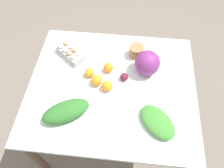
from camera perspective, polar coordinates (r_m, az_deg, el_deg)
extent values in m
plane|color=#70665B|center=(2.31, 0.00, -10.98)|extent=(8.00, 8.00, 0.00)
cube|color=silver|center=(1.63, 0.00, -0.68)|extent=(1.24, 1.07, 0.03)
cylinder|color=brown|center=(1.92, -19.30, -17.56)|extent=(0.06, 0.06, 0.74)
cylinder|color=brown|center=(2.31, -12.70, 5.13)|extent=(0.06, 0.06, 0.74)
cylinder|color=brown|center=(2.27, 15.46, 2.82)|extent=(0.06, 0.06, 0.74)
sphere|color=#7A2D75|center=(1.65, 9.22, 5.44)|extent=(0.19, 0.19, 0.19)
cube|color=#A8A8A3|center=(1.81, -10.80, 7.86)|extent=(0.26, 0.24, 0.06)
sphere|color=white|center=(1.82, -13.14, 9.58)|extent=(0.04, 0.04, 0.04)
sphere|color=white|center=(1.78, -12.14, 8.75)|extent=(0.04, 0.04, 0.04)
sphere|color=tan|center=(1.75, -11.10, 7.90)|extent=(0.04, 0.04, 0.04)
sphere|color=white|center=(1.72, -10.03, 7.00)|extent=(0.04, 0.04, 0.04)
sphere|color=tan|center=(1.83, -11.94, 10.40)|extent=(0.04, 0.04, 0.04)
sphere|color=white|center=(1.80, -10.92, 9.59)|extent=(0.04, 0.04, 0.04)
sphere|color=tan|center=(1.77, -9.87, 8.75)|extent=(0.04, 0.04, 0.04)
sphere|color=white|center=(1.74, -8.79, 7.88)|extent=(0.04, 0.04, 0.04)
cylinder|color=#997047|center=(1.78, 6.37, 8.53)|extent=(0.11, 0.11, 0.09)
ellipsoid|color=#3D8433|center=(1.48, 11.77, -9.66)|extent=(0.31, 0.32, 0.06)
ellipsoid|color=#2D6B28|center=(1.49, -11.95, -6.98)|extent=(0.36, 0.29, 0.10)
sphere|color=#5B1933|center=(1.63, 3.21, 1.88)|extent=(0.06, 0.06, 0.06)
sphere|color=orange|center=(1.60, -4.02, 0.96)|extent=(0.08, 0.08, 0.08)
sphere|color=orange|center=(1.57, -1.25, -0.53)|extent=(0.08, 0.08, 0.08)
sphere|color=orange|center=(1.65, -5.94, 2.96)|extent=(0.07, 0.07, 0.07)
sphere|color=orange|center=(1.67, -0.97, 4.29)|extent=(0.07, 0.07, 0.07)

